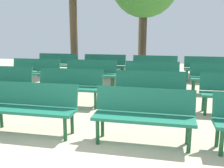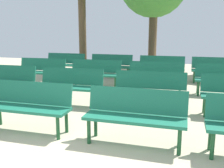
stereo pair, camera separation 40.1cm
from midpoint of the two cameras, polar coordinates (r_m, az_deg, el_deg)
bench_r0_c1 at (r=4.80m, az=-15.82°, el=-4.15°), size 1.61×0.50×0.87m
bench_r0_c2 at (r=4.13m, az=7.97°, el=-6.39°), size 1.60×0.49×0.87m
bench_r1_c0 at (r=7.26m, az=-20.92°, el=0.89°), size 1.61×0.52×0.87m
bench_r1_c1 at (r=6.30m, az=-7.40°, el=0.00°), size 1.61×0.53×0.87m
bench_r1_c2 at (r=5.86m, az=10.33°, el=-1.01°), size 1.62×0.56×0.87m
bench_r2_c0 at (r=8.71m, az=-14.10°, el=3.04°), size 1.62×0.54×0.87m
bench_r2_c1 at (r=8.05m, az=-2.31°, el=2.68°), size 1.62×0.56×0.87m
bench_r2_c2 at (r=7.67m, az=11.15°, el=2.01°), size 1.62×0.54×0.87m
bench_r3_c0 at (r=10.42m, az=-9.31°, el=4.64°), size 1.60×0.48×0.87m
bench_r3_c1 at (r=9.79m, az=0.95°, el=4.34°), size 1.61×0.52×0.87m
bench_r3_c2 at (r=9.44m, az=12.11°, el=3.79°), size 1.61×0.53×0.87m
bench_r3_c3 at (r=9.52m, az=23.18°, el=3.16°), size 1.61×0.50×0.87m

